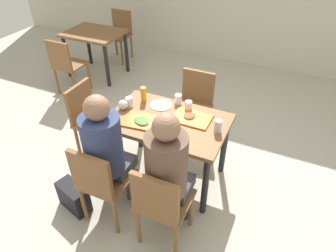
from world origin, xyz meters
name	(u,v)px	position (x,y,z in m)	size (l,w,h in m)	color
ground_plane	(168,175)	(0.00, 0.00, -0.01)	(10.00, 10.00, 0.02)	#B2AD9E
main_table	(168,129)	(0.00, 0.00, 0.62)	(1.12, 0.72, 0.73)	brown
chair_near_left	(100,180)	(-0.28, -0.74, 0.50)	(0.40, 0.40, 0.86)	brown
chair_near_right	(161,203)	(0.28, -0.74, 0.50)	(0.40, 0.40, 0.86)	brown
chair_far_side	(195,102)	(0.00, 0.74, 0.50)	(0.40, 0.40, 0.86)	brown
chair_left_end	(89,116)	(-0.94, 0.00, 0.50)	(0.40, 0.40, 0.86)	brown
person_in_red	(106,148)	(-0.28, -0.60, 0.75)	(0.32, 0.42, 1.27)	#383842
person_in_brown_jacket	(168,168)	(0.28, -0.60, 0.75)	(0.32, 0.42, 1.27)	#383842
tray_red_near	(143,121)	(-0.20, -0.13, 0.74)	(0.36, 0.26, 0.02)	#D85914
tray_red_far	(192,118)	(0.20, 0.11, 0.74)	(0.36, 0.26, 0.02)	#D85914
paper_plate_center	(161,105)	(-0.17, 0.20, 0.73)	(0.22, 0.22, 0.01)	white
paper_plate_near_edge	(176,136)	(0.17, -0.20, 0.73)	(0.22, 0.22, 0.01)	white
pizza_slice_a	(141,121)	(-0.20, -0.15, 0.75)	(0.27, 0.24, 0.02)	tan
pizza_slice_b	(189,116)	(0.17, 0.11, 0.75)	(0.18, 0.19, 0.02)	tan
plastic_cup_a	(178,99)	(-0.03, 0.31, 0.78)	(0.07, 0.07, 0.10)	white
plastic_cup_b	(156,135)	(0.03, -0.31, 0.78)	(0.07, 0.07, 0.10)	white
plastic_cup_c	(129,102)	(-0.45, 0.05, 0.78)	(0.07, 0.07, 0.10)	white
plastic_cup_d	(188,106)	(0.11, 0.23, 0.78)	(0.07, 0.07, 0.10)	white
soda_can	(218,126)	(0.48, 0.02, 0.79)	(0.07, 0.07, 0.12)	#B7BCC6
condiment_bottle	(144,94)	(-0.36, 0.20, 0.81)	(0.06, 0.06, 0.16)	orange
foil_bundle	(123,105)	(-0.48, -0.02, 0.78)	(0.10, 0.10, 0.10)	silver
handbag	(74,197)	(-0.63, -0.76, 0.14)	(0.32, 0.16, 0.28)	black
background_table	(95,39)	(-2.07, 1.69, 0.61)	(0.90, 0.70, 0.73)	brown
background_chair_near	(66,63)	(-2.07, 0.95, 0.50)	(0.40, 0.40, 0.86)	brown
background_chair_far	(120,31)	(-2.07, 2.42, 0.50)	(0.40, 0.40, 0.86)	brown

